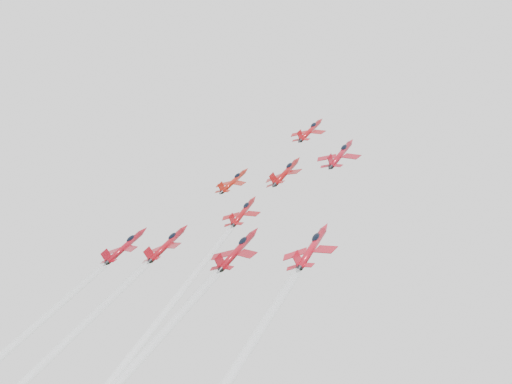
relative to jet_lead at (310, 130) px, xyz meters
The scene contains 5 objects.
jet_lead is the anchor object (origin of this frame).
jet_row2_left 24.88m from the jet_lead, 119.22° to the right, with size 8.70×10.48×8.61m.
jet_row2_center 23.38m from the jet_lead, 73.45° to the right, with size 9.73×11.72×9.63m.
jet_row2_right 25.10m from the jet_lead, 39.66° to the right, with size 9.99×12.04×9.89m.
jet_center 82.06m from the jet_lead, 86.83° to the right, with size 8.85×75.25×62.20m.
Camera 1 is at (83.31, -101.87, 111.59)m, focal length 45.00 mm.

